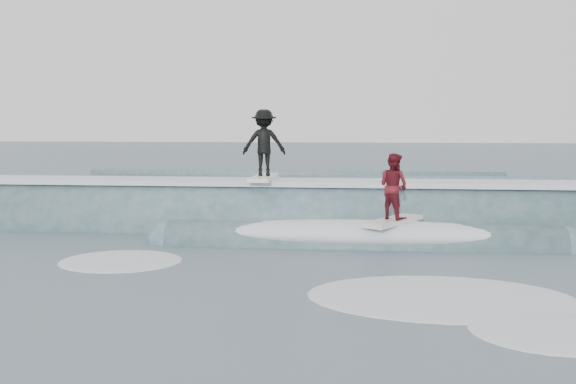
# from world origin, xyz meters

# --- Properties ---
(ground) EXTENTS (160.00, 160.00, 0.00)m
(ground) POSITION_xyz_m (0.00, 0.00, 0.00)
(ground) COLOR #3C4F58
(ground) RESTS_ON ground
(breaking_wave) EXTENTS (21.67, 4.03, 2.50)m
(breaking_wave) POSITION_xyz_m (0.22, 4.81, 0.04)
(breaking_wave) COLOR #335457
(breaking_wave) RESTS_ON ground
(surfer_black) EXTENTS (1.21, 2.01, 1.85)m
(surfer_black) POSITION_xyz_m (-0.74, 5.08, 2.22)
(surfer_black) COLOR white
(surfer_black) RESTS_ON ground
(surfer_red) EXTENTS (1.51, 1.99, 1.60)m
(surfer_red) POSITION_xyz_m (2.53, 2.88, 1.27)
(surfer_red) COLOR silver
(surfer_red) RESTS_ON ground
(whitewater) EXTENTS (14.75, 5.43, 0.10)m
(whitewater) POSITION_xyz_m (0.95, -1.04, 0.00)
(whitewater) COLOR silver
(whitewater) RESTS_ON ground
(far_swells) EXTENTS (40.38, 8.65, 0.80)m
(far_swells) POSITION_xyz_m (-0.03, 17.65, 0.00)
(far_swells) COLOR #335457
(far_swells) RESTS_ON ground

